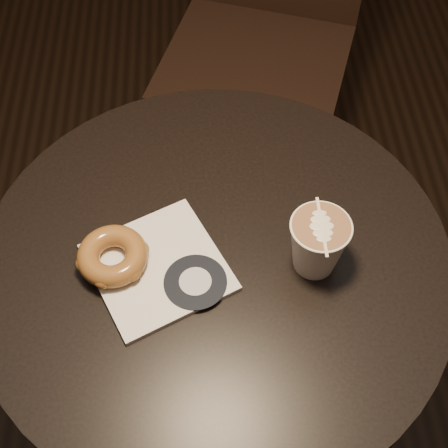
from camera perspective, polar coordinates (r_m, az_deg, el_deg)
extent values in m
plane|color=black|center=(1.60, -0.50, -17.22)|extent=(4.50, 4.50, 0.00)
cylinder|color=black|center=(0.93, -0.83, -3.32)|extent=(0.70, 0.70, 0.03)
cylinder|color=black|center=(1.25, -0.63, -12.08)|extent=(0.07, 0.07, 0.70)
cylinder|color=black|center=(1.59, -0.51, -17.11)|extent=(0.44, 0.44, 0.02)
cube|color=black|center=(1.60, 2.94, 14.59)|extent=(0.55, 0.55, 0.04)
cylinder|color=black|center=(1.69, -5.12, 5.36)|extent=(0.04, 0.04, 0.49)
cylinder|color=black|center=(1.63, 7.30, 2.61)|extent=(0.04, 0.04, 0.49)
cylinder|color=black|center=(1.93, -1.47, 13.49)|extent=(0.04, 0.04, 0.49)
cylinder|color=black|center=(1.88, 9.63, 11.25)|extent=(0.04, 0.04, 0.49)
cube|color=white|center=(0.90, -6.05, -3.94)|extent=(0.24, 0.24, 0.01)
torus|color=brown|center=(0.90, -10.16, -2.89)|extent=(0.10, 0.10, 0.03)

